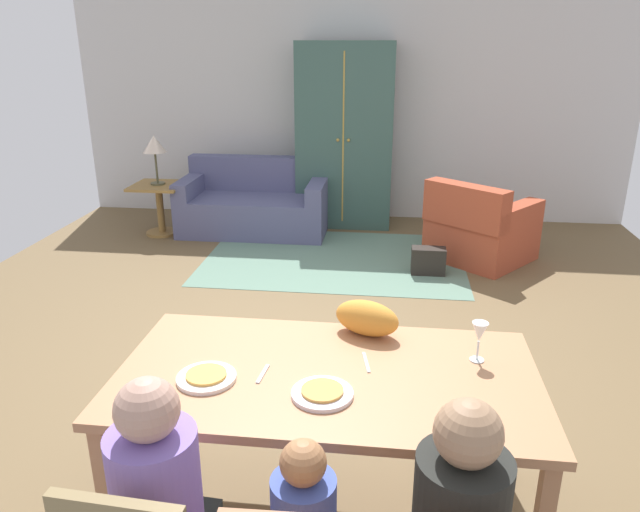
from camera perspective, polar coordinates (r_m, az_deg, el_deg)
name	(u,v)px	position (r m, az deg, el deg)	size (l,w,h in m)	color
ground_plane	(317,325)	(4.71, -0.29, -6.60)	(6.66, 6.22, 0.02)	brown
back_wall	(350,106)	(7.40, 2.86, 14.14)	(6.66, 0.10, 2.70)	silver
dining_table	(327,386)	(2.63, 0.69, -12.38)	(1.80, 0.95, 0.76)	#B17850
plate_near_man	(206,378)	(2.58, -10.83, -11.39)	(0.25, 0.25, 0.02)	white
pizza_near_man	(206,375)	(2.58, -10.85, -11.11)	(0.17, 0.17, 0.01)	gold
plate_near_child	(322,394)	(2.44, 0.22, -13.07)	(0.25, 0.25, 0.02)	silver
pizza_near_child	(322,390)	(2.43, 0.22, -12.77)	(0.17, 0.17, 0.01)	gold
wine_glass	(479,334)	(2.71, 15.04, -7.21)	(0.07, 0.07, 0.19)	silver
fork	(263,374)	(2.59, -5.50, -11.17)	(0.02, 0.15, 0.01)	silver
knife	(366,362)	(2.67, 4.45, -10.11)	(0.01, 0.17, 0.01)	silver
cat	(367,318)	(2.87, 4.52, -5.95)	(0.32, 0.16, 0.17)	orange
area_rug	(334,258)	(6.07, 1.35, -0.24)	(2.60, 1.80, 0.01)	slate
couch	(255,205)	(6.94, -6.24, 4.87)	(1.66, 0.86, 0.82)	#515479
armchair	(479,230)	(6.16, 15.03, 2.47)	(1.20, 1.20, 0.82)	#A5442A
armoire	(345,136)	(7.05, 2.43, 11.40)	(1.10, 0.59, 2.10)	#37574F
side_table	(160,202)	(7.00, -15.12, 5.03)	(0.56, 0.56, 0.58)	olive
table_lamp	(154,146)	(6.87, -15.60, 10.12)	(0.26, 0.26, 0.54)	#4C4A31
handbag	(428,261)	(5.73, 10.34, -0.47)	(0.32, 0.16, 0.26)	black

